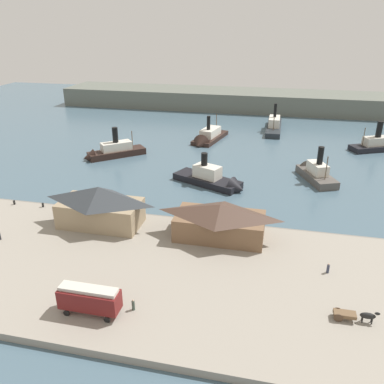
{
  "coord_description": "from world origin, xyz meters",
  "views": [
    {
      "loc": [
        10.25,
        -72.74,
        38.23
      ],
      "look_at": [
        -7.81,
        7.58,
        2.0
      ],
      "focal_mm": 37.07,
      "sensor_mm": 36.0,
      "label": 1
    }
  ],
  "objects_px": {
    "ferry_shed_east_terminal": "(220,220)",
    "ferry_moored_east": "(207,138)",
    "mooring_post_center_east": "(14,202)",
    "pedestrian_near_west_shed": "(328,268)",
    "pedestrian_standing_center": "(133,305)",
    "ferry_outer_harbor": "(215,180)",
    "pedestrian_at_waters_edge": "(0,236)",
    "ferry_moored_west": "(380,145)",
    "ferry_approaching_west": "(111,151)",
    "horse_cart": "(353,315)",
    "ferry_departing_north": "(274,124)",
    "ferry_shed_customs_shed": "(100,206)",
    "ferry_approaching_east": "(314,172)",
    "mooring_post_center_west": "(43,205)",
    "street_tram": "(89,298)"
  },
  "relations": [
    {
      "from": "ferry_shed_east_terminal",
      "to": "ferry_moored_east",
      "type": "xyz_separation_m",
      "value": [
        -14.27,
        63.74,
        -3.2
      ]
    },
    {
      "from": "mooring_post_center_east",
      "to": "pedestrian_near_west_shed",
      "type": "bearing_deg",
      "value": -10.05
    },
    {
      "from": "pedestrian_standing_center",
      "to": "ferry_outer_harbor",
      "type": "xyz_separation_m",
      "value": [
        2.99,
        49.0,
        -0.49
      ]
    },
    {
      "from": "pedestrian_at_waters_edge",
      "to": "ferry_moored_west",
      "type": "relative_size",
      "value": 0.09
    },
    {
      "from": "ferry_approaching_west",
      "to": "ferry_outer_harbor",
      "type": "relative_size",
      "value": 0.86
    },
    {
      "from": "horse_cart",
      "to": "ferry_departing_north",
      "type": "bearing_deg",
      "value": 97.53
    },
    {
      "from": "ferry_shed_customs_shed",
      "to": "pedestrian_at_waters_edge",
      "type": "relative_size",
      "value": 9.54
    },
    {
      "from": "pedestrian_at_waters_edge",
      "to": "mooring_post_center_east",
      "type": "bearing_deg",
      "value": 115.92
    },
    {
      "from": "pedestrian_standing_center",
      "to": "pedestrian_near_west_shed",
      "type": "bearing_deg",
      "value": 29.08
    },
    {
      "from": "horse_cart",
      "to": "pedestrian_standing_center",
      "type": "bearing_deg",
      "value": -171.42
    },
    {
      "from": "ferry_approaching_east",
      "to": "ferry_approaching_west",
      "type": "bearing_deg",
      "value": 175.62
    },
    {
      "from": "ferry_shed_east_terminal",
      "to": "ferry_outer_harbor",
      "type": "xyz_separation_m",
      "value": [
        -5.42,
        26.45,
        -3.02
      ]
    },
    {
      "from": "pedestrian_near_west_shed",
      "to": "mooring_post_center_east",
      "type": "height_order",
      "value": "pedestrian_near_west_shed"
    },
    {
      "from": "mooring_post_center_east",
      "to": "ferry_outer_harbor",
      "type": "relative_size",
      "value": 0.05
    },
    {
      "from": "ferry_shed_east_terminal",
      "to": "mooring_post_center_east",
      "type": "distance_m",
      "value": 45.76
    },
    {
      "from": "mooring_post_center_west",
      "to": "horse_cart",
      "type": "bearing_deg",
      "value": -20.39
    },
    {
      "from": "horse_cart",
      "to": "pedestrian_at_waters_edge",
      "type": "bearing_deg",
      "value": 172.19
    },
    {
      "from": "ferry_shed_customs_shed",
      "to": "ferry_approaching_west",
      "type": "xyz_separation_m",
      "value": [
        -16.03,
        42.04,
        -3.51
      ]
    },
    {
      "from": "street_tram",
      "to": "mooring_post_center_east",
      "type": "relative_size",
      "value": 9.33
    },
    {
      "from": "ferry_shed_customs_shed",
      "to": "ferry_approaching_east",
      "type": "height_order",
      "value": "ferry_shed_customs_shed"
    },
    {
      "from": "ferry_shed_customs_shed",
      "to": "ferry_outer_harbor",
      "type": "height_order",
      "value": "ferry_shed_customs_shed"
    },
    {
      "from": "street_tram",
      "to": "pedestrian_near_west_shed",
      "type": "relative_size",
      "value": 4.89
    },
    {
      "from": "pedestrian_standing_center",
      "to": "pedestrian_at_waters_edge",
      "type": "bearing_deg",
      "value": 157.48
    },
    {
      "from": "pedestrian_standing_center",
      "to": "ferry_moored_west",
      "type": "relative_size",
      "value": 0.1
    },
    {
      "from": "pedestrian_standing_center",
      "to": "ferry_approaching_west",
      "type": "relative_size",
      "value": 0.1
    },
    {
      "from": "ferry_shed_customs_shed",
      "to": "ferry_departing_north",
      "type": "bearing_deg",
      "value": 70.7
    },
    {
      "from": "ferry_shed_east_terminal",
      "to": "ferry_outer_harbor",
      "type": "distance_m",
      "value": 27.17
    },
    {
      "from": "mooring_post_center_east",
      "to": "ferry_outer_harbor",
      "type": "distance_m",
      "value": 46.05
    },
    {
      "from": "ferry_approaching_west",
      "to": "ferry_outer_harbor",
      "type": "bearing_deg",
      "value": -24.14
    },
    {
      "from": "street_tram",
      "to": "ferry_outer_harbor",
      "type": "xyz_separation_m",
      "value": [
        8.47,
        50.83,
        -2.15
      ]
    },
    {
      "from": "street_tram",
      "to": "ferry_moored_east",
      "type": "height_order",
      "value": "ferry_moored_east"
    },
    {
      "from": "mooring_post_center_west",
      "to": "pedestrian_standing_center",
      "type": "bearing_deg",
      "value": -41.22
    },
    {
      "from": "ferry_shed_east_terminal",
      "to": "mooring_post_center_west",
      "type": "distance_m",
      "value": 39.07
    },
    {
      "from": "horse_cart",
      "to": "mooring_post_center_east",
      "type": "xyz_separation_m",
      "value": [
        -66.4,
        21.94,
        -0.48
      ]
    },
    {
      "from": "street_tram",
      "to": "ferry_moored_west",
      "type": "distance_m",
      "value": 106.31
    },
    {
      "from": "street_tram",
      "to": "ferry_outer_harbor",
      "type": "bearing_deg",
      "value": 80.54
    },
    {
      "from": "street_tram",
      "to": "ferry_departing_north",
      "type": "bearing_deg",
      "value": 79.24
    },
    {
      "from": "pedestrian_at_waters_edge",
      "to": "pedestrian_standing_center",
      "type": "distance_m",
      "value": 32.94
    },
    {
      "from": "mooring_post_center_east",
      "to": "ferry_approaching_west",
      "type": "height_order",
      "value": "ferry_approaching_west"
    },
    {
      "from": "street_tram",
      "to": "ferry_moored_west",
      "type": "xyz_separation_m",
      "value": [
        54.55,
        91.23,
        -1.96
      ]
    },
    {
      "from": "street_tram",
      "to": "mooring_post_center_east",
      "type": "xyz_separation_m",
      "value": [
        -31.63,
        28.19,
        -1.99
      ]
    },
    {
      "from": "pedestrian_standing_center",
      "to": "ferry_moored_east",
      "type": "bearing_deg",
      "value": 93.88
    },
    {
      "from": "mooring_post_center_east",
      "to": "ferry_shed_east_terminal",
      "type": "bearing_deg",
      "value": -4.78
    },
    {
      "from": "mooring_post_center_west",
      "to": "ferry_outer_harbor",
      "type": "relative_size",
      "value": 0.05
    },
    {
      "from": "horse_cart",
      "to": "ferry_moored_east",
      "type": "distance_m",
      "value": 89.1
    },
    {
      "from": "mooring_post_center_east",
      "to": "mooring_post_center_west",
      "type": "relative_size",
      "value": 1.0
    },
    {
      "from": "ferry_approaching_east",
      "to": "ferry_shed_customs_shed",
      "type": "bearing_deg",
      "value": -138.24
    },
    {
      "from": "street_tram",
      "to": "pedestrian_at_waters_edge",
      "type": "bearing_deg",
      "value": 149.92
    },
    {
      "from": "ferry_approaching_west",
      "to": "ferry_moored_west",
      "type": "distance_m",
      "value": 83.77
    },
    {
      "from": "ferry_shed_customs_shed",
      "to": "mooring_post_center_east",
      "type": "distance_m",
      "value": 23.0
    }
  ]
}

